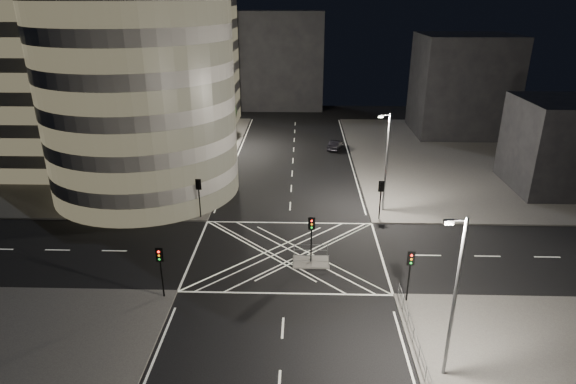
{
  "coord_description": "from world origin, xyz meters",
  "views": [
    {
      "loc": [
        1.11,
        -36.14,
        20.48
      ],
      "look_at": [
        -0.13,
        6.58,
        3.0
      ],
      "focal_mm": 30.0,
      "sensor_mm": 36.0,
      "label": 1
    }
  ],
  "objects_px": {
    "street_lamp_left_near": "(201,149)",
    "street_lamp_left_far": "(226,111)",
    "traffic_signal_nr": "(410,267)",
    "traffic_signal_fl": "(199,191)",
    "sedan": "(335,145)",
    "traffic_signal_nl": "(160,263)",
    "street_lamp_right_far": "(386,160)",
    "central_island": "(311,262)",
    "traffic_signal_fr": "(381,193)",
    "traffic_signal_island": "(312,231)",
    "street_lamp_right_near": "(454,295)"
  },
  "relations": [
    {
      "from": "traffic_signal_fl",
      "to": "traffic_signal_fr",
      "type": "height_order",
      "value": "same"
    },
    {
      "from": "traffic_signal_fr",
      "to": "street_lamp_right_near",
      "type": "height_order",
      "value": "street_lamp_right_near"
    },
    {
      "from": "traffic_signal_fl",
      "to": "street_lamp_right_near",
      "type": "bearing_deg",
      "value": -48.76
    },
    {
      "from": "traffic_signal_island",
      "to": "traffic_signal_fr",
      "type": "bearing_deg",
      "value": 50.67
    },
    {
      "from": "traffic_signal_fr",
      "to": "traffic_signal_island",
      "type": "relative_size",
      "value": 1.0
    },
    {
      "from": "traffic_signal_nl",
      "to": "street_lamp_left_near",
      "type": "xyz_separation_m",
      "value": [
        -0.64,
        18.8,
        2.63
      ]
    },
    {
      "from": "street_lamp_right_far",
      "to": "street_lamp_right_near",
      "type": "xyz_separation_m",
      "value": [
        0.0,
        -23.0,
        0.0
      ]
    },
    {
      "from": "street_lamp_left_far",
      "to": "street_lamp_left_near",
      "type": "bearing_deg",
      "value": -90.0
    },
    {
      "from": "traffic_signal_island",
      "to": "sedan",
      "type": "bearing_deg",
      "value": 82.89
    },
    {
      "from": "street_lamp_left_near",
      "to": "street_lamp_right_far",
      "type": "relative_size",
      "value": 1.0
    },
    {
      "from": "central_island",
      "to": "traffic_signal_island",
      "type": "xyz_separation_m",
      "value": [
        0.0,
        0.0,
        2.84
      ]
    },
    {
      "from": "central_island",
      "to": "traffic_signal_fr",
      "type": "xyz_separation_m",
      "value": [
        6.8,
        8.3,
        2.84
      ]
    },
    {
      "from": "traffic_signal_nr",
      "to": "traffic_signal_fl",
      "type": "bearing_deg",
      "value": 142.31
    },
    {
      "from": "traffic_signal_nl",
      "to": "traffic_signal_fr",
      "type": "relative_size",
      "value": 1.0
    },
    {
      "from": "street_lamp_right_far",
      "to": "sedan",
      "type": "distance_m",
      "value": 22.09
    },
    {
      "from": "traffic_signal_fl",
      "to": "traffic_signal_island",
      "type": "xyz_separation_m",
      "value": [
        10.8,
        -8.3,
        0.0
      ]
    },
    {
      "from": "traffic_signal_fr",
      "to": "traffic_signal_nr",
      "type": "height_order",
      "value": "same"
    },
    {
      "from": "street_lamp_left_near",
      "to": "sedan",
      "type": "xyz_separation_m",
      "value": [
        15.4,
        18.26,
        -4.85
      ]
    },
    {
      "from": "street_lamp_left_far",
      "to": "traffic_signal_nr",
      "type": "bearing_deg",
      "value": -63.64
    },
    {
      "from": "traffic_signal_island",
      "to": "street_lamp_left_near",
      "type": "distance_m",
      "value": 17.89
    },
    {
      "from": "central_island",
      "to": "sedan",
      "type": "relative_size",
      "value": 0.72
    },
    {
      "from": "central_island",
      "to": "street_lamp_left_near",
      "type": "relative_size",
      "value": 0.3
    },
    {
      "from": "traffic_signal_island",
      "to": "traffic_signal_nl",
      "type": "bearing_deg",
      "value": -153.86
    },
    {
      "from": "traffic_signal_island",
      "to": "street_lamp_left_far",
      "type": "bearing_deg",
      "value": 109.95
    },
    {
      "from": "traffic_signal_nl",
      "to": "street_lamp_right_far",
      "type": "height_order",
      "value": "street_lamp_right_far"
    },
    {
      "from": "traffic_signal_fr",
      "to": "traffic_signal_island",
      "type": "xyz_separation_m",
      "value": [
        -6.8,
        -8.3,
        0.0
      ]
    },
    {
      "from": "traffic_signal_fr",
      "to": "central_island",
      "type": "bearing_deg",
      "value": -129.33
    },
    {
      "from": "traffic_signal_fr",
      "to": "traffic_signal_nl",
      "type": "bearing_deg",
      "value": -142.31
    },
    {
      "from": "central_island",
      "to": "traffic_signal_island",
      "type": "bearing_deg",
      "value": 0.0
    },
    {
      "from": "traffic_signal_nr",
      "to": "street_lamp_right_far",
      "type": "relative_size",
      "value": 0.4
    },
    {
      "from": "traffic_signal_nl",
      "to": "street_lamp_right_far",
      "type": "bearing_deg",
      "value": 40.91
    },
    {
      "from": "central_island",
      "to": "traffic_signal_nl",
      "type": "relative_size",
      "value": 0.75
    },
    {
      "from": "traffic_signal_nl",
      "to": "street_lamp_right_far",
      "type": "distance_m",
      "value": 24.27
    },
    {
      "from": "traffic_signal_fl",
      "to": "sedan",
      "type": "height_order",
      "value": "traffic_signal_fl"
    },
    {
      "from": "street_lamp_left_near",
      "to": "street_lamp_left_far",
      "type": "bearing_deg",
      "value": 90.0
    },
    {
      "from": "traffic_signal_fr",
      "to": "traffic_signal_fl",
      "type": "bearing_deg",
      "value": 180.0
    },
    {
      "from": "traffic_signal_fl",
      "to": "traffic_signal_nl",
      "type": "relative_size",
      "value": 1.0
    },
    {
      "from": "traffic_signal_fl",
      "to": "traffic_signal_fr",
      "type": "relative_size",
      "value": 1.0
    },
    {
      "from": "traffic_signal_fl",
      "to": "street_lamp_right_far",
      "type": "xyz_separation_m",
      "value": [
        18.24,
        2.2,
        2.63
      ]
    },
    {
      "from": "traffic_signal_island",
      "to": "street_lamp_left_far",
      "type": "distance_m",
      "value": 33.61
    },
    {
      "from": "street_lamp_right_far",
      "to": "street_lamp_right_near",
      "type": "height_order",
      "value": "same"
    },
    {
      "from": "street_lamp_left_far",
      "to": "street_lamp_right_far",
      "type": "height_order",
      "value": "same"
    },
    {
      "from": "traffic_signal_nr",
      "to": "street_lamp_left_far",
      "type": "height_order",
      "value": "street_lamp_left_far"
    },
    {
      "from": "central_island",
      "to": "street_lamp_right_far",
      "type": "relative_size",
      "value": 0.3
    },
    {
      "from": "traffic_signal_nl",
      "to": "traffic_signal_island",
      "type": "distance_m",
      "value": 12.03
    },
    {
      "from": "central_island",
      "to": "sedan",
      "type": "xyz_separation_m",
      "value": [
        3.96,
        31.76,
        0.61
      ]
    },
    {
      "from": "traffic_signal_fl",
      "to": "street_lamp_right_far",
      "type": "height_order",
      "value": "street_lamp_right_far"
    },
    {
      "from": "traffic_signal_island",
      "to": "traffic_signal_nr",
      "type": "bearing_deg",
      "value": -37.93
    },
    {
      "from": "traffic_signal_fl",
      "to": "traffic_signal_nr",
      "type": "height_order",
      "value": "same"
    },
    {
      "from": "traffic_signal_fl",
      "to": "street_lamp_left_near",
      "type": "height_order",
      "value": "street_lamp_left_near"
    }
  ]
}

